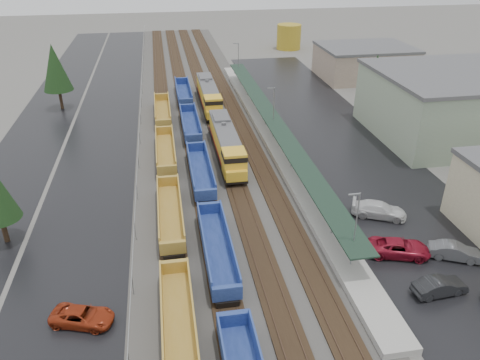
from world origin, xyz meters
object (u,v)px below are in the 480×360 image
(locomotive_lead, at_px, (226,144))
(parked_car_east_a, at_px, (440,286))
(parked_car_east_c, at_px, (379,210))
(parked_car_west_c, at_px, (82,316))
(parked_car_east_b, at_px, (399,248))
(well_string_yellow, at_px, (174,260))
(well_string_blue, at_px, (207,204))
(parked_car_east_e, at_px, (455,252))
(storage_tank, at_px, (289,37))
(locomotive_trail, at_px, (209,96))

(locomotive_lead, xyz_separation_m, parked_car_east_a, (13.69, -29.19, -1.46))
(parked_car_east_c, bearing_deg, parked_car_west_c, 134.20)
(locomotive_lead, relative_size, parked_car_east_b, 3.22)
(well_string_yellow, xyz_separation_m, parked_car_east_c, (21.88, 5.34, -0.28))
(well_string_blue, distance_m, parked_car_east_e, 24.66)
(parked_car_east_b, bearing_deg, well_string_yellow, 102.79)
(locomotive_lead, height_order, storage_tank, storage_tank)
(locomotive_lead, distance_m, storage_tank, 69.05)
(parked_car_east_a, xyz_separation_m, parked_car_east_b, (-0.83, 5.58, 0.02))
(well_string_blue, bearing_deg, well_string_yellow, -113.74)
(parked_car_east_a, relative_size, parked_car_east_c, 0.82)
(parked_car_east_a, xyz_separation_m, parked_car_east_c, (0.19, 12.23, 0.06))
(well_string_blue, relative_size, parked_car_west_c, 19.29)
(locomotive_lead, relative_size, parked_car_east_a, 3.93)
(parked_car_east_c, bearing_deg, locomotive_trail, 44.22)
(well_string_yellow, bearing_deg, parked_car_east_a, -17.62)
(storage_tank, bearing_deg, parked_car_east_e, -95.13)
(parked_car_east_a, height_order, parked_car_east_b, parked_car_east_b)
(well_string_yellow, relative_size, parked_car_east_c, 16.42)
(parked_car_east_b, bearing_deg, well_string_blue, 74.70)
(well_string_blue, bearing_deg, parked_car_east_e, -28.55)
(locomotive_lead, relative_size, parked_car_west_c, 3.74)
(well_string_yellow, bearing_deg, storage_tank, 68.72)
(parked_car_west_c, bearing_deg, parked_car_east_e, -67.79)
(parked_car_east_a, bearing_deg, parked_car_east_b, 3.58)
(locomotive_lead, xyz_separation_m, parked_car_east_b, (12.86, -23.61, -1.44))
(well_string_yellow, xyz_separation_m, parked_car_east_a, (21.69, -6.89, -0.34))
(locomotive_trail, relative_size, parked_car_east_c, 3.21)
(locomotive_trail, distance_m, parked_car_east_c, 40.44)
(parked_car_east_b, bearing_deg, parked_car_east_e, -89.67)
(parked_car_west_c, bearing_deg, well_string_blue, -20.38)
(storage_tank, bearing_deg, locomotive_lead, -111.81)
(well_string_blue, bearing_deg, storage_tank, 69.01)
(locomotive_trail, relative_size, storage_tank, 2.95)
(parked_car_east_a, bearing_deg, parked_car_east_c, -5.75)
(well_string_yellow, bearing_deg, parked_car_east_e, -5.99)
(well_string_blue, xyz_separation_m, parked_car_east_c, (17.88, -3.75, -0.30))
(locomotive_lead, distance_m, parked_car_west_c, 31.59)
(well_string_blue, distance_m, parked_car_west_c, 18.30)
(parked_car_west_c, relative_size, parked_car_east_b, 0.86)
(well_string_yellow, bearing_deg, parked_car_west_c, -143.85)
(parked_car_west_c, bearing_deg, parked_car_east_b, -64.24)
(parked_car_east_a, xyz_separation_m, parked_car_east_e, (3.98, 4.20, 0.00))
(well_string_blue, bearing_deg, locomotive_trail, 83.33)
(storage_tank, height_order, parked_car_east_b, storage_tank)
(parked_car_east_c, bearing_deg, parked_car_east_b, -164.59)
(parked_car_east_b, bearing_deg, storage_tank, 8.08)
(well_string_yellow, height_order, parked_car_east_c, well_string_yellow)
(well_string_yellow, xyz_separation_m, storage_tank, (33.66, 86.40, 1.98))
(well_string_yellow, xyz_separation_m, parked_car_west_c, (-7.27, -5.31, -0.43))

